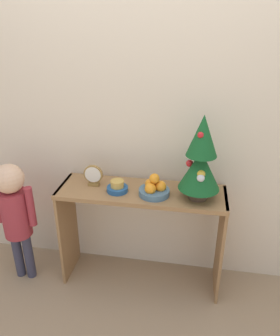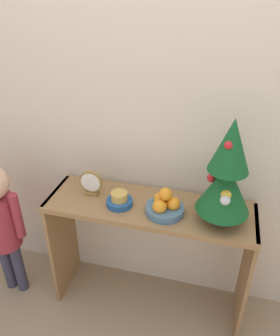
% 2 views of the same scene
% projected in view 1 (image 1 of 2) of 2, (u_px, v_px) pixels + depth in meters
% --- Properties ---
extents(ground_plane, '(12.00, 12.00, 0.00)m').
position_uv_depth(ground_plane, '(137.00, 295.00, 2.35)').
color(ground_plane, '#997F60').
extents(back_wall, '(7.00, 0.05, 2.50)m').
position_uv_depth(back_wall, '(147.00, 110.00, 2.17)').
color(back_wall, beige).
rests_on(back_wall, ground_plane).
extents(console_table, '(1.12, 0.35, 0.76)m').
position_uv_depth(console_table, '(141.00, 213.00, 2.26)').
color(console_table, olive).
rests_on(console_table, ground_plane).
extents(mini_tree, '(0.26, 0.26, 0.55)m').
position_uv_depth(mini_tree, '(201.00, 159.00, 1.98)').
color(mini_tree, '#4C3828').
rests_on(mini_tree, console_table).
extents(fruit_bowl, '(0.20, 0.20, 0.15)m').
position_uv_depth(fruit_bowl, '(154.00, 189.00, 2.11)').
color(fruit_bowl, '#476B84').
rests_on(fruit_bowl, console_table).
extents(singing_bowl, '(0.14, 0.14, 0.08)m').
position_uv_depth(singing_bowl, '(117.00, 187.00, 2.16)').
color(singing_bowl, '#235189').
rests_on(singing_bowl, console_table).
extents(desk_clock, '(0.13, 0.04, 0.15)m').
position_uv_depth(desk_clock, '(93.00, 176.00, 2.21)').
color(desk_clock, olive).
rests_on(desk_clock, console_table).
extents(child_figure, '(0.30, 0.20, 0.93)m').
position_uv_depth(child_figure, '(15.00, 209.00, 2.28)').
color(child_figure, '#38384C').
rests_on(child_figure, ground_plane).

